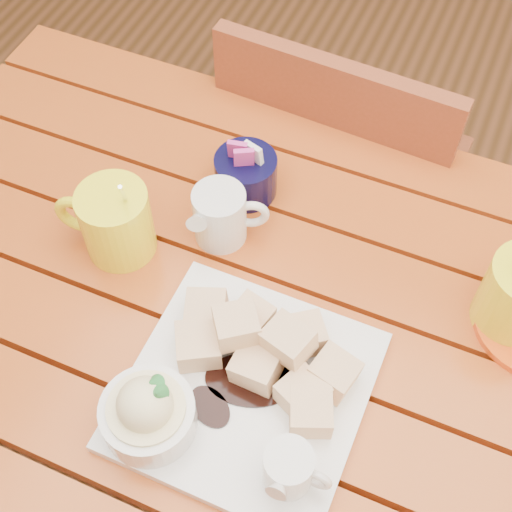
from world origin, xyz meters
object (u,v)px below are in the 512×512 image
at_px(coffee_mug_left, 114,221).
at_px(dessert_plate, 228,390).
at_px(chair_far, 340,181).
at_px(table, 255,349).

bearing_deg(coffee_mug_left, dessert_plate, -41.92).
height_order(coffee_mug_left, chair_far, coffee_mug_left).
bearing_deg(dessert_plate, chair_far, 94.00).
distance_m(coffee_mug_left, chair_far, 0.59).
distance_m(table, coffee_mug_left, 0.28).
relative_size(table, dessert_plate, 4.18).
xyz_separation_m(table, coffee_mug_left, (-0.22, 0.02, 0.16)).
xyz_separation_m(dessert_plate, coffee_mug_left, (-0.24, 0.15, 0.02)).
height_order(table, coffee_mug_left, coffee_mug_left).
bearing_deg(coffee_mug_left, table, -15.55).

